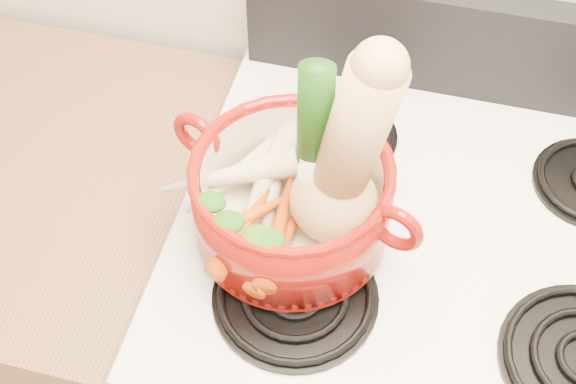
% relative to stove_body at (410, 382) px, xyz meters
% --- Properties ---
extents(stove_body, '(0.76, 0.65, 0.92)m').
position_rel_stove_body_xyz_m(stove_body, '(0.00, 0.00, 0.00)').
color(stove_body, silver).
rests_on(stove_body, floor).
extents(cooktop, '(0.78, 0.67, 0.03)m').
position_rel_stove_body_xyz_m(cooktop, '(0.00, 0.00, 0.47)').
color(cooktop, silver).
rests_on(cooktop, stove_body).
extents(control_backsplash, '(0.76, 0.05, 0.18)m').
position_rel_stove_body_xyz_m(control_backsplash, '(0.00, 0.30, 0.58)').
color(control_backsplash, black).
rests_on(control_backsplash, cooktop).
extents(burner_front_left, '(0.22, 0.22, 0.02)m').
position_rel_stove_body_xyz_m(burner_front_left, '(-0.19, -0.16, 0.50)').
color(burner_front_left, black).
rests_on(burner_front_left, cooktop).
extents(burner_back_left, '(0.17, 0.17, 0.02)m').
position_rel_stove_body_xyz_m(burner_back_left, '(-0.19, 0.14, 0.50)').
color(burner_back_left, black).
rests_on(burner_back_left, cooktop).
extents(dutch_oven, '(0.33, 0.33, 0.13)m').
position_rel_stove_body_xyz_m(dutch_oven, '(-0.22, -0.06, 0.57)').
color(dutch_oven, maroon).
rests_on(dutch_oven, burner_front_left).
extents(pot_handle_left, '(0.08, 0.04, 0.07)m').
position_rel_stove_body_xyz_m(pot_handle_left, '(-0.36, -0.02, 0.62)').
color(pot_handle_left, maroon).
rests_on(pot_handle_left, dutch_oven).
extents(pot_handle_right, '(0.08, 0.04, 0.07)m').
position_rel_stove_body_xyz_m(pot_handle_right, '(-0.08, -0.11, 0.62)').
color(pot_handle_right, maroon).
rests_on(pot_handle_right, dutch_oven).
extents(squash, '(0.20, 0.16, 0.32)m').
position_rel_stove_body_xyz_m(squash, '(-0.16, -0.06, 0.69)').
color(squash, tan).
rests_on(squash, dutch_oven).
extents(leek, '(0.05, 0.06, 0.29)m').
position_rel_stove_body_xyz_m(leek, '(-0.19, -0.05, 0.68)').
color(leek, white).
rests_on(leek, dutch_oven).
extents(ginger, '(0.11, 0.10, 0.05)m').
position_rel_stove_body_xyz_m(ginger, '(-0.19, 0.01, 0.56)').
color(ginger, tan).
rests_on(ginger, dutch_oven).
extents(parsnip_0, '(0.08, 0.23, 0.06)m').
position_rel_stove_body_xyz_m(parsnip_0, '(-0.26, -0.03, 0.56)').
color(parsnip_0, beige).
rests_on(parsnip_0, dutch_oven).
extents(parsnip_1, '(0.14, 0.17, 0.05)m').
position_rel_stove_body_xyz_m(parsnip_1, '(-0.31, -0.02, 0.56)').
color(parsnip_1, beige).
rests_on(parsnip_1, dutch_oven).
extents(parsnip_2, '(0.08, 0.22, 0.07)m').
position_rel_stove_body_xyz_m(parsnip_2, '(-0.26, -0.02, 0.57)').
color(parsnip_2, beige).
rests_on(parsnip_2, dutch_oven).
extents(parsnip_3, '(0.19, 0.11, 0.06)m').
position_rel_stove_body_xyz_m(parsnip_3, '(-0.31, -0.04, 0.58)').
color(parsnip_3, beige).
rests_on(parsnip_3, dutch_oven).
extents(carrot_0, '(0.06, 0.17, 0.05)m').
position_rel_stove_body_xyz_m(carrot_0, '(-0.22, -0.12, 0.55)').
color(carrot_0, '#CC500A').
rests_on(carrot_0, dutch_oven).
extents(carrot_1, '(0.06, 0.15, 0.04)m').
position_rel_stove_body_xyz_m(carrot_1, '(-0.27, -0.12, 0.56)').
color(carrot_1, '#DB400A').
rests_on(carrot_1, dutch_oven).
extents(carrot_2, '(0.04, 0.18, 0.05)m').
position_rel_stove_body_xyz_m(carrot_2, '(-0.23, -0.11, 0.57)').
color(carrot_2, '#C43709').
rests_on(carrot_2, dutch_oven).
extents(carrot_3, '(0.11, 0.11, 0.04)m').
position_rel_stove_body_xyz_m(carrot_3, '(-0.27, -0.10, 0.57)').
color(carrot_3, '#DE500B').
rests_on(carrot_3, dutch_oven).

